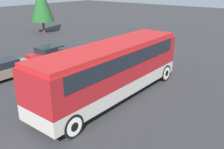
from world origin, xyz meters
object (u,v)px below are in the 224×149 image
(tour_bus, at_px, (113,66))
(parked_car_mid, at_px, (2,70))
(parked_car_near, at_px, (77,55))
(parked_car_far, at_px, (51,53))

(tour_bus, bearing_deg, parked_car_mid, 107.89)
(parked_car_near, xyz_separation_m, parked_car_mid, (-5.85, 1.46, -0.03))
(parked_car_far, bearing_deg, parked_car_near, -70.09)
(tour_bus, distance_m, parked_car_near, 7.40)
(parked_car_near, bearing_deg, parked_car_far, 109.91)
(parked_car_near, relative_size, parked_car_far, 1.13)
(parked_car_near, distance_m, parked_car_mid, 6.03)
(parked_car_near, height_order, parked_car_mid, parked_car_near)
(parked_car_near, distance_m, parked_car_far, 2.49)
(tour_bus, distance_m, parked_car_mid, 8.47)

